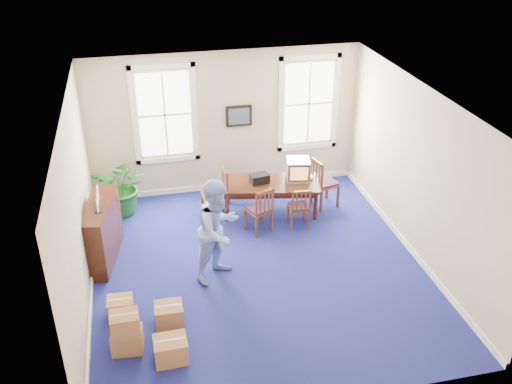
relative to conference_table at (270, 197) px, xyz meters
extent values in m
plane|color=navy|center=(-0.72, -1.95, -0.35)|extent=(6.50, 6.50, 0.00)
plane|color=white|center=(-0.72, -1.95, 2.85)|extent=(6.50, 6.50, 0.00)
plane|color=#BFB092|center=(-0.72, 1.30, 1.25)|extent=(6.50, 0.00, 6.50)
plane|color=#BFB092|center=(-0.72, -5.20, 1.25)|extent=(6.50, 0.00, 6.50)
plane|color=#BFB092|center=(-3.72, -1.95, 1.25)|extent=(0.00, 6.50, 6.50)
plane|color=#BFB092|center=(2.28, -1.95, 1.25)|extent=(0.00, 6.50, 6.50)
cube|color=white|center=(-0.72, 1.27, -0.29)|extent=(6.00, 0.04, 0.12)
cube|color=white|center=(-3.69, -1.95, -0.29)|extent=(0.04, 6.50, 0.12)
cube|color=white|center=(2.25, -1.95, -0.29)|extent=(0.04, 6.50, 0.12)
cube|color=white|center=(0.88, 0.00, 0.37)|extent=(0.20, 0.21, 0.04)
cube|color=black|center=(-0.23, 0.05, 0.44)|extent=(0.42, 0.30, 0.19)
imported|color=#879BE2|center=(-1.44, -2.02, 0.61)|extent=(1.18, 1.14, 1.91)
cube|color=#3C1B0E|center=(-3.47, -1.01, 0.26)|extent=(0.73, 1.60, 1.21)
imported|color=#195D1E|center=(-3.05, 0.64, 0.28)|extent=(1.38, 1.29, 1.26)
camera|label=1|loc=(-2.64, -10.31, 5.87)|focal=40.00mm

